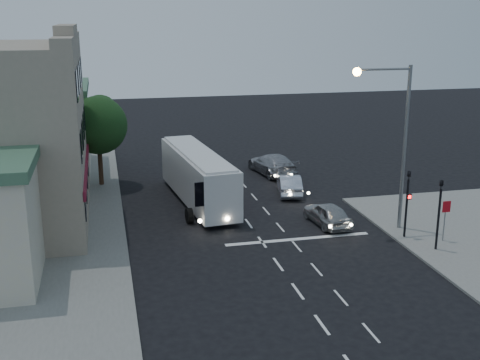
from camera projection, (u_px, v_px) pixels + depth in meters
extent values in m
plane|color=black|center=(272.00, 257.00, 29.98)|extent=(120.00, 120.00, 0.00)
cube|color=slate|center=(18.00, 223.00, 34.66)|extent=(12.00, 50.00, 0.12)
cube|color=silver|center=(322.00, 325.00, 23.41)|extent=(0.12, 1.60, 0.01)
cube|color=silver|center=(298.00, 291.00, 26.23)|extent=(0.12, 1.60, 0.01)
cube|color=silver|center=(278.00, 264.00, 29.04)|extent=(0.12, 1.60, 0.01)
cube|color=silver|center=(262.00, 242.00, 31.86)|extent=(0.12, 1.60, 0.01)
cube|color=silver|center=(249.00, 224.00, 34.68)|extent=(0.12, 1.60, 0.01)
cube|color=silver|center=(237.00, 208.00, 37.49)|extent=(0.12, 1.60, 0.01)
cube|color=silver|center=(227.00, 194.00, 40.31)|extent=(0.12, 1.60, 0.01)
cube|color=silver|center=(219.00, 182.00, 43.13)|extent=(0.12, 1.60, 0.01)
cube|color=silver|center=(211.00, 172.00, 45.94)|extent=(0.12, 1.60, 0.01)
cube|color=silver|center=(371.00, 333.00, 22.82)|extent=(0.10, 1.50, 0.01)
cube|color=silver|center=(341.00, 298.00, 25.63)|extent=(0.10, 1.50, 0.01)
cube|color=silver|center=(317.00, 270.00, 28.45)|extent=(0.10, 1.50, 0.01)
cube|color=silver|center=(297.00, 246.00, 31.27)|extent=(0.10, 1.50, 0.01)
cube|color=silver|center=(280.00, 227.00, 34.08)|extent=(0.10, 1.50, 0.01)
cube|color=silver|center=(266.00, 211.00, 36.90)|extent=(0.10, 1.50, 0.01)
cube|color=silver|center=(254.00, 197.00, 39.72)|extent=(0.10, 1.50, 0.01)
cube|color=silver|center=(244.00, 185.00, 42.53)|extent=(0.10, 1.50, 0.01)
cube|color=silver|center=(235.00, 174.00, 45.35)|extent=(0.10, 1.50, 0.01)
cube|color=silver|center=(226.00, 165.00, 48.17)|extent=(0.10, 1.50, 0.01)
cube|color=silver|center=(298.00, 239.00, 32.29)|extent=(8.00, 0.35, 0.01)
cube|color=silver|center=(198.00, 176.00, 38.08)|extent=(3.44, 11.07, 2.90)
cube|color=silver|center=(197.00, 153.00, 37.68)|extent=(3.04, 10.67, 0.16)
cube|color=black|center=(213.00, 193.00, 32.89)|extent=(2.09, 0.34, 1.36)
cube|color=black|center=(214.00, 164.00, 38.59)|extent=(1.02, 9.03, 0.82)
cube|color=black|center=(179.00, 166.00, 38.10)|extent=(1.02, 9.03, 0.82)
cube|color=#AD011D|center=(213.00, 177.00, 39.29)|extent=(0.57, 4.97, 1.27)
cube|color=#AD011D|center=(178.00, 179.00, 38.79)|extent=(0.57, 4.97, 1.27)
cylinder|color=black|center=(189.00, 216.00, 34.61)|extent=(0.41, 0.94, 0.91)
cylinder|color=black|center=(228.00, 213.00, 35.10)|extent=(0.41, 0.94, 0.91)
cylinder|color=black|center=(176.00, 187.00, 40.32)|extent=(0.41, 0.94, 0.91)
cylinder|color=black|center=(209.00, 185.00, 40.81)|extent=(0.41, 0.94, 0.91)
cylinder|color=black|center=(173.00, 181.00, 41.76)|extent=(0.41, 0.94, 0.91)
cylinder|color=black|center=(206.00, 179.00, 42.26)|extent=(0.41, 0.94, 0.91)
cylinder|color=#FFF2CC|center=(200.00, 221.00, 33.07)|extent=(0.24, 0.07, 0.24)
cylinder|color=#FFF2CC|center=(228.00, 219.00, 33.41)|extent=(0.24, 0.07, 0.24)
imported|color=#A6A6A6|center=(327.00, 214.00, 34.31)|extent=(1.94, 4.02, 1.32)
imported|color=silver|center=(289.00, 184.00, 40.20)|extent=(2.23, 4.26, 1.34)
imported|color=#99989E|center=(272.00, 164.00, 45.14)|extent=(3.01, 5.64, 1.55)
cylinder|color=black|center=(406.00, 208.00, 31.92)|extent=(0.12, 0.12, 3.20)
imported|color=black|center=(409.00, 171.00, 31.37)|extent=(0.15, 0.18, 0.90)
cube|color=black|center=(409.00, 197.00, 31.56)|extent=(0.25, 0.12, 0.30)
cube|color=#FF0C0C|center=(410.00, 197.00, 31.50)|extent=(0.16, 0.02, 0.18)
cylinder|color=black|center=(438.00, 219.00, 30.19)|extent=(0.12, 0.12, 3.20)
imported|color=black|center=(442.00, 180.00, 29.65)|extent=(0.18, 0.15, 0.90)
cylinder|color=slate|center=(444.00, 223.00, 31.51)|extent=(0.06, 0.06, 2.00)
cube|color=#A80813|center=(447.00, 207.00, 31.20)|extent=(0.45, 0.03, 0.60)
cylinder|color=slate|center=(405.00, 149.00, 32.54)|extent=(0.20, 0.20, 9.00)
cylinder|color=slate|center=(384.00, 69.00, 31.07)|extent=(3.00, 0.12, 0.12)
sphere|color=#FFBF59|center=(357.00, 72.00, 30.77)|extent=(0.44, 0.44, 0.44)
cube|color=gray|center=(67.00, 39.00, 32.66)|extent=(1.00, 12.00, 0.50)
cube|color=gray|center=(66.00, 29.00, 32.53)|extent=(1.00, 6.00, 0.50)
cube|color=maroon|center=(86.00, 167.00, 34.72)|extent=(0.15, 12.00, 0.50)
cube|color=black|center=(85.00, 204.00, 30.70)|extent=(0.06, 1.30, 1.50)
cube|color=black|center=(86.00, 188.00, 33.52)|extent=(0.06, 1.30, 1.50)
cube|color=black|center=(87.00, 174.00, 36.34)|extent=(0.06, 1.30, 1.50)
cube|color=black|center=(88.00, 163.00, 39.15)|extent=(0.06, 1.30, 1.50)
cube|color=black|center=(81.00, 146.00, 29.90)|extent=(0.06, 1.30, 1.50)
cube|color=black|center=(83.00, 135.00, 32.72)|extent=(0.06, 1.30, 1.50)
cube|color=black|center=(84.00, 125.00, 35.53)|extent=(0.06, 1.30, 1.50)
cube|color=black|center=(85.00, 117.00, 38.35)|extent=(0.06, 1.30, 1.50)
cube|color=black|center=(77.00, 86.00, 29.10)|extent=(0.06, 1.30, 1.50)
cube|color=black|center=(79.00, 79.00, 31.91)|extent=(0.06, 1.30, 1.50)
cube|color=black|center=(80.00, 74.00, 34.73)|extent=(0.06, 1.30, 1.50)
cube|color=black|center=(81.00, 70.00, 37.55)|extent=(0.06, 1.30, 1.50)
cube|color=beige|center=(26.00, 132.00, 45.00)|extent=(9.00, 9.00, 6.00)
cube|color=#40674C|center=(22.00, 89.00, 44.13)|extent=(9.40, 9.40, 0.50)
cylinder|color=black|center=(100.00, 165.00, 41.88)|extent=(0.32, 0.32, 2.80)
sphere|color=#1A481B|center=(98.00, 125.00, 41.13)|extent=(4.00, 4.00, 4.00)
sphere|color=black|center=(100.00, 114.00, 41.55)|extent=(2.60, 2.60, 2.60)
sphere|color=#1A481B|center=(93.00, 121.00, 40.40)|extent=(2.40, 2.40, 2.40)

